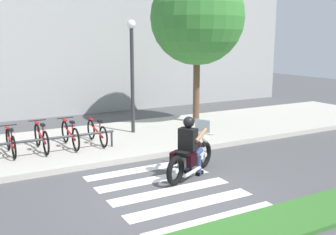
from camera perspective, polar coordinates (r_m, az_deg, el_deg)
name	(u,v)px	position (r m, az deg, el deg)	size (l,w,h in m)	color
ground_plane	(170,191)	(8.53, 0.33, -10.67)	(48.00, 48.00, 0.00)	#4C4C4F
grass_median	(238,235)	(6.80, 10.19, -16.45)	(24.00, 1.10, 0.08)	#336B28
sidewalk	(100,142)	(12.38, -9.82, -3.49)	(24.00, 4.40, 0.15)	#B7B2A8
crosswalk_stripe_0	(215,220)	(7.30, 6.84, -14.63)	(2.80, 0.40, 0.01)	white
crosswalk_stripe_1	(191,204)	(7.90, 3.36, -12.49)	(2.80, 0.40, 0.01)	white
crosswalk_stripe_2	(171,191)	(8.54, 0.44, -10.62)	(2.80, 0.40, 0.01)	white
crosswalk_stripe_3	(154,180)	(9.19, -2.04, -8.99)	(2.80, 0.40, 0.01)	white
crosswalk_stripe_4	(139,170)	(9.87, -4.17, -7.58)	(2.80, 0.40, 0.01)	white
motorcycle	(191,157)	(9.33, 3.37, -5.69)	(1.90, 1.16, 1.26)	black
rider	(190,142)	(9.17, 3.16, -3.59)	(0.77, 0.72, 1.45)	black
bicycle_1	(11,142)	(11.33, -21.89, -3.32)	(0.48, 1.61, 0.75)	black
bicycle_2	(41,138)	(11.44, -17.92, -2.81)	(0.48, 1.74, 0.80)	black
bicycle_3	(70,134)	(11.61, -14.04, -2.41)	(0.48, 1.75, 0.80)	black
bicycle_4	(97,132)	(11.84, -10.29, -2.09)	(0.48, 1.70, 0.75)	black
bike_rack	(46,140)	(10.90, -17.36, -3.18)	(3.81, 0.07, 0.49)	#333338
street_lamp	(132,66)	(12.86, -5.24, 7.43)	(0.28, 0.28, 3.81)	#2D2D33
tree_near_rack	(197,18)	(14.53, 4.29, 14.24)	(3.40, 3.40, 5.67)	brown
building_backdrop	(52,38)	(17.47, -16.51, 10.96)	(24.00, 1.20, 6.49)	#9F9F9F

